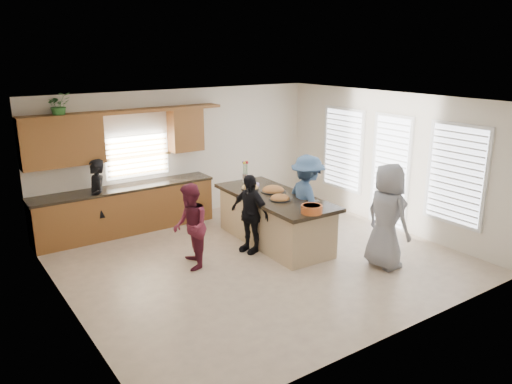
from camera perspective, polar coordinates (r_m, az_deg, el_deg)
floor at (r=8.98m, az=0.37°, el=-7.68°), size 6.50×6.50×0.00m
room_shell at (r=8.40m, az=0.40°, el=4.27°), size 6.52×6.02×2.81m
back_cabinetry at (r=10.37m, az=-15.10°, el=0.38°), size 4.08×0.66×2.46m
right_wall_glazing at (r=10.57m, az=15.30°, el=3.07°), size 0.06×4.00×2.25m
island at (r=9.59m, az=2.13°, el=-3.22°), size 1.24×2.74×0.95m
platter_front at (r=9.13m, az=2.77°, el=-0.76°), size 0.40×0.40×0.16m
platter_mid at (r=9.64m, az=1.97°, el=0.17°), size 0.47×0.47×0.19m
platter_back at (r=9.84m, az=-0.68°, el=0.51°), size 0.37×0.37×0.15m
salad_bowl at (r=8.45m, az=6.38°, el=-1.90°), size 0.37×0.37×0.14m
clear_cup at (r=8.80m, az=6.97°, el=-1.31°), size 0.09×0.09×0.11m
plate_stack at (r=10.06m, az=-0.25°, el=0.85°), size 0.22×0.22×0.05m
flower_vase at (r=10.35m, az=-1.21°, el=2.41°), size 0.14×0.14×0.44m
potted_plant at (r=9.86m, az=-21.61°, el=9.22°), size 0.46×0.41×0.46m
woman_left_back at (r=10.12m, az=-17.63°, el=-0.87°), size 0.42×0.61×1.60m
woman_left_mid at (r=8.47m, az=-7.50°, el=-3.95°), size 0.77×0.86×1.47m
woman_left_front at (r=9.08m, az=-0.73°, el=-2.47°), size 0.57×0.92×1.46m
woman_right_back at (r=9.38m, az=5.88°, el=-1.03°), size 0.85×1.23×1.75m
woman_right_front at (r=8.67m, az=14.75°, el=-2.70°), size 0.63×0.92×1.81m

